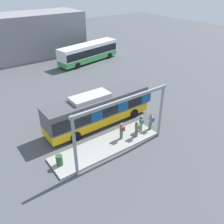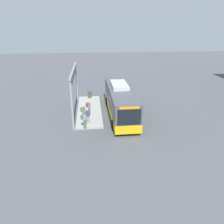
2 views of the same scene
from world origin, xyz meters
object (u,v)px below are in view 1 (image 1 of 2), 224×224
person_waiting_near (137,128)px  person_waiting_far (122,130)px  person_boarding (151,121)px  bus_background_left (89,52)px  person_waiting_mid (141,123)px  bus_main (98,108)px  trash_bin (59,160)px

person_waiting_near → person_waiting_far: 1.44m
person_boarding → person_waiting_far: bearing=72.7°
bus_background_left → person_waiting_mid: bearing=-119.7°
bus_main → person_waiting_far: bearing=-87.4°
bus_background_left → person_boarding: 22.57m
person_waiting_near → person_waiting_far: (-1.32, 0.56, 0.00)m
bus_main → trash_bin: bearing=-150.1°
bus_main → person_waiting_mid: bus_main is taller
bus_main → person_waiting_mid: 4.48m
person_boarding → person_waiting_mid: bearing=60.8°
trash_bin → person_boarding: bearing=-3.4°
bus_main → person_waiting_far: (0.19, -3.56, -0.76)m
bus_main → person_waiting_mid: size_ratio=6.60×
bus_main → person_waiting_far: size_ratio=6.60×
trash_bin → bus_background_left: bearing=53.8°
bus_background_left → person_boarding: bearing=-117.2°
person_waiting_far → person_waiting_mid: bearing=-91.5°
bus_main → trash_bin: bus_main is taller
bus_main → trash_bin: (-5.88, -3.44, -1.20)m
person_boarding → person_waiting_mid: same height
person_waiting_mid → trash_bin: size_ratio=1.86×
bus_main → person_waiting_far: 3.65m
person_boarding → trash_bin: (-9.29, 0.54, -0.44)m
person_waiting_near → person_waiting_mid: 1.07m
bus_background_left → person_waiting_mid: (-7.12, -21.37, -0.73)m
person_waiting_near → person_waiting_mid: size_ratio=1.00×
person_waiting_mid → bus_background_left: bearing=6.9°
bus_background_left → trash_bin: (-15.48, -21.15, -1.17)m
bus_main → person_waiting_far: bus_main is taller
person_waiting_near → person_boarding: bearing=-83.4°
person_boarding → person_waiting_near: (-1.89, -0.14, 0.00)m
bus_main → person_waiting_near: bus_main is taller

